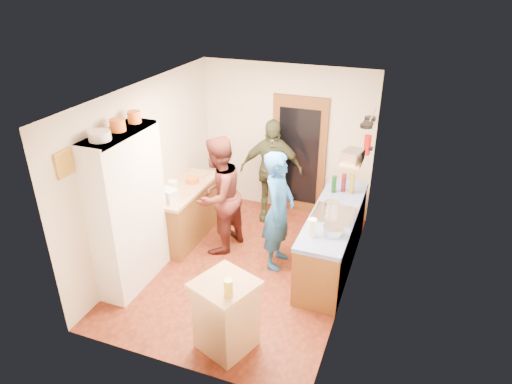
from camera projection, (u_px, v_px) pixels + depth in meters
The scene contains 44 objects.
floor at pixel (243, 267), 6.78m from camera, with size 3.00×4.00×0.02m, color maroon.
ceiling at pixel (241, 92), 5.60m from camera, with size 3.00×4.00×0.02m, color silver.
wall_back at pixel (286, 140), 7.87m from camera, with size 3.00×0.02×2.60m, color beige.
wall_front at pixel (166, 271), 4.51m from camera, with size 3.00×0.02×2.60m, color beige.
wall_left at pixel (147, 172), 6.67m from camera, with size 0.02×4.00×2.60m, color beige.
wall_right at pixel (354, 206), 5.72m from camera, with size 0.02×4.00×2.60m, color beige.
door_frame at pixel (299, 156), 7.87m from camera, with size 0.95×0.06×2.10m, color brown.
door_glass at pixel (298, 157), 7.84m from camera, with size 0.70×0.02×1.70m, color black.
hutch_body at pixel (129, 211), 6.02m from camera, with size 0.40×1.20×2.20m, color white.
hutch_top_shelf at pixel (117, 133), 5.54m from camera, with size 0.40×1.14×0.04m, color white.
plate_stack at pixel (100, 136), 5.23m from camera, with size 0.26×0.26×0.11m, color white.
orange_pot_a at pixel (118, 125), 5.51m from camera, with size 0.19×0.19×0.15m, color orange.
orange_pot_b at pixel (134, 117), 5.80m from camera, with size 0.17×0.17×0.15m, color orange.
left_counter_base at pixel (185, 213), 7.34m from camera, with size 0.60×1.40×0.85m, color brown.
left_counter_top at pixel (183, 188), 7.13m from camera, with size 0.64×1.44×0.05m, color tan.
toaster at pixel (168, 195), 6.65m from camera, with size 0.26×0.17×0.20m, color white.
kettle at pixel (173, 186), 6.94m from camera, with size 0.16×0.16×0.18m, color white.
orange_bowl at pixel (193, 180), 7.24m from camera, with size 0.19×0.19×0.09m, color orange.
chopping_board at pixel (198, 174), 7.54m from camera, with size 0.30×0.22×0.03m, color tan.
right_counter_base at pixel (332, 240), 6.63m from camera, with size 0.60×2.20×0.84m, color brown.
right_counter_top at pixel (335, 214), 6.42m from camera, with size 0.62×2.22×0.06m, color #0B2FB0.
hob at pixel (333, 215), 6.29m from camera, with size 0.55×0.58×0.04m, color silver.
pot_on_hob at pixel (331, 206), 6.35m from camera, with size 0.20×0.20×0.13m, color silver.
bottle_a at pixel (334, 184), 6.90m from camera, with size 0.07×0.07×0.27m, color #143F14.
bottle_b at pixel (344, 183), 6.93m from camera, with size 0.07×0.07×0.29m, color #591419.
bottle_c at pixel (352, 183), 6.85m from camera, with size 0.08×0.08×0.33m, color olive.
paper_towel at pixel (312, 228), 5.79m from camera, with size 0.11×0.11×0.25m, color white.
mixing_bowl at pixel (333, 231), 5.85m from camera, with size 0.28×0.28×0.11m, color silver.
island_base at pixel (226, 317), 5.18m from camera, with size 0.55×0.55×0.86m, color tan.
island_top at pixel (225, 285), 4.97m from camera, with size 0.62×0.62×0.05m, color tan.
cutting_board at pixel (225, 280), 5.03m from camera, with size 0.35×0.28×0.02m, color white.
oil_jar at pixel (228, 288), 4.73m from camera, with size 0.10×0.10×0.20m, color #AD9E2D.
pan_rail at pixel (373, 114), 6.67m from camera, with size 0.02×0.02×0.65m, color silver.
pan_hang_a at pixel (366, 126), 6.60m from camera, with size 0.18×0.18×0.05m, color black.
pan_hang_b at pixel (368, 123), 6.78m from camera, with size 0.16×0.16×0.05m, color black.
pan_hang_c at pixel (370, 119), 6.94m from camera, with size 0.17×0.17×0.05m, color black.
wall_shelf at pixel (352, 162), 5.96m from camera, with size 0.26×0.42×0.03m, color tan.
radio at pixel (352, 156), 5.92m from camera, with size 0.22×0.30×0.15m, color silver.
ext_bracket at pixel (371, 149), 7.08m from camera, with size 0.06×0.10×0.04m, color black.
fire_extinguisher at pixel (367, 145), 7.08m from camera, with size 0.11×0.11×0.32m, color red.
picture_frame at pixel (64, 164), 5.02m from camera, with size 0.03×0.25×0.30m, color gold.
person_hob at pixel (280, 212), 6.42m from camera, with size 0.65×0.43×1.78m, color #205AA4.
person_left at pixel (222, 195), 6.83m from camera, with size 0.89×0.69×1.84m, color #4E211C.
person_back at pixel (272, 171), 7.69m from camera, with size 1.05×0.44×1.80m, color #363B25.
Camera 1 is at (2.13, -5.14, 4.02)m, focal length 32.00 mm.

